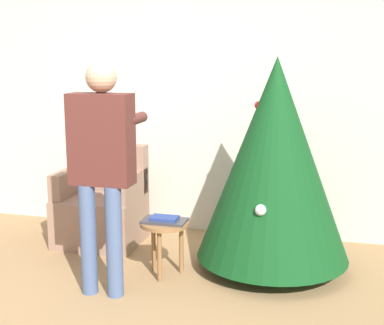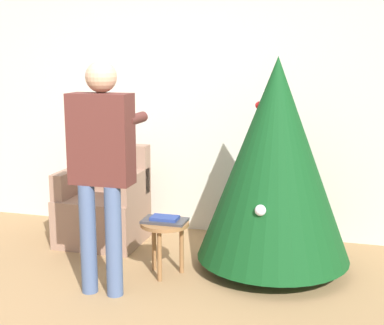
% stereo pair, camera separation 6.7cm
% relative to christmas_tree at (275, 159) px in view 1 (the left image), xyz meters
% --- Properties ---
extents(wall_back, '(8.00, 0.06, 2.70)m').
position_rel_christmas_tree_xyz_m(wall_back, '(-1.07, 0.84, 0.43)').
color(wall_back, beige).
rests_on(wall_back, ground_plane).
extents(christmas_tree, '(1.24, 1.24, 1.73)m').
position_rel_christmas_tree_xyz_m(christmas_tree, '(0.00, 0.00, 0.00)').
color(christmas_tree, brown).
rests_on(christmas_tree, ground_plane).
extents(armchair, '(0.74, 0.64, 0.90)m').
position_rel_christmas_tree_xyz_m(armchair, '(-1.62, 0.25, -0.58)').
color(armchair, '#93705B').
rests_on(armchair, ground_plane).
extents(person_standing, '(0.46, 0.57, 1.70)m').
position_rel_christmas_tree_xyz_m(person_standing, '(-1.15, -0.76, 0.11)').
color(person_standing, '#475B84').
rests_on(person_standing, ground_plane).
extents(side_stool, '(0.39, 0.39, 0.44)m').
position_rel_christmas_tree_xyz_m(side_stool, '(-0.81, -0.36, -0.55)').
color(side_stool, olive).
rests_on(side_stool, ground_plane).
extents(laptop, '(0.35, 0.21, 0.02)m').
position_rel_christmas_tree_xyz_m(laptop, '(-0.81, -0.36, -0.47)').
color(laptop, '#38383D').
rests_on(laptop, side_stool).
extents(book, '(0.21, 0.14, 0.02)m').
position_rel_christmas_tree_xyz_m(book, '(-0.81, -0.36, -0.45)').
color(book, navy).
rests_on(book, laptop).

